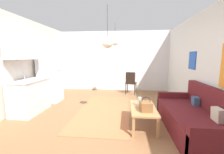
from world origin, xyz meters
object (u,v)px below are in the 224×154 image
(refrigerator, at_px, (50,77))
(coffee_table, at_px, (143,110))
(pendant_lamp_near, at_px, (107,43))
(bamboo_vase, at_px, (139,102))
(handbag, at_px, (146,106))
(pendant_lamp_far, at_px, (115,42))
(accent_chair, at_px, (131,82))
(couch, at_px, (196,119))

(refrigerator, bearing_deg, coffee_table, -27.22)
(coffee_table, height_order, pendant_lamp_near, pendant_lamp_near)
(bamboo_vase, height_order, handbag, bamboo_vase)
(pendant_lamp_far, bearing_deg, accent_chair, 53.61)
(pendant_lamp_near, bearing_deg, refrigerator, 148.39)
(refrigerator, relative_size, pendant_lamp_near, 1.76)
(coffee_table, xyz_separation_m, accent_chair, (-0.19, 2.79, 0.13))
(refrigerator, bearing_deg, handbag, -29.98)
(couch, bearing_deg, bamboo_vase, 170.00)
(handbag, bearing_deg, couch, 3.42)
(accent_chair, xyz_separation_m, pendant_lamp_near, (-0.62, -2.58, 1.33))
(handbag, relative_size, pendant_lamp_far, 0.39)
(couch, bearing_deg, pendant_lamp_near, 169.60)
(bamboo_vase, relative_size, pendant_lamp_far, 0.57)
(coffee_table, distance_m, pendant_lamp_far, 2.69)
(coffee_table, relative_size, bamboo_vase, 2.41)
(couch, distance_m, accent_chair, 3.18)
(coffee_table, bearing_deg, pendant_lamp_near, 166.09)
(refrigerator, xyz_separation_m, pendant_lamp_far, (2.16, 0.47, 1.19))
(bamboo_vase, bearing_deg, pendant_lamp_far, 110.08)
(bamboo_vase, bearing_deg, pendant_lamp_near, 168.98)
(handbag, bearing_deg, refrigerator, 150.02)
(handbag, bearing_deg, coffee_table, 97.97)
(bamboo_vase, height_order, refrigerator, refrigerator)
(pendant_lamp_far, bearing_deg, bamboo_vase, -69.92)
(couch, relative_size, accent_chair, 2.24)
(couch, bearing_deg, pendant_lamp_far, 130.66)
(bamboo_vase, xyz_separation_m, accent_chair, (-0.12, 2.73, -0.03))
(pendant_lamp_far, bearing_deg, coffee_table, -68.48)
(accent_chair, bearing_deg, couch, 124.98)
(handbag, distance_m, refrigerator, 3.45)
(pendant_lamp_near, distance_m, pendant_lamp_far, 1.80)
(accent_chair, bearing_deg, bamboo_vase, 104.49)
(accent_chair, bearing_deg, pendant_lamp_near, 88.67)
(handbag, xyz_separation_m, pendant_lamp_near, (-0.84, 0.40, 1.31))
(refrigerator, height_order, accent_chair, refrigerator)
(handbag, bearing_deg, pendant_lamp_far, 110.35)
(couch, relative_size, pendant_lamp_near, 2.17)
(refrigerator, height_order, pendant_lamp_near, pendant_lamp_near)
(handbag, xyz_separation_m, refrigerator, (-2.97, 1.72, 0.30))
(coffee_table, height_order, accent_chair, accent_chair)
(coffee_table, relative_size, refrigerator, 0.62)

